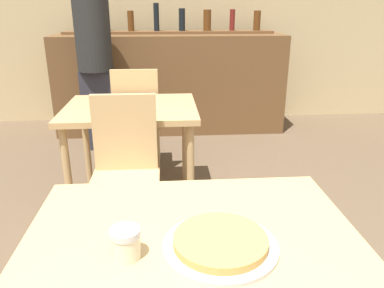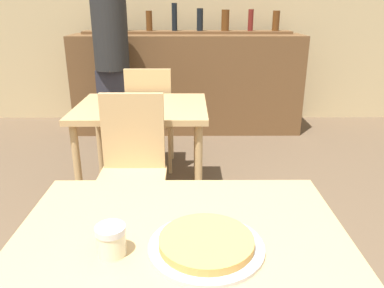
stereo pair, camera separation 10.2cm
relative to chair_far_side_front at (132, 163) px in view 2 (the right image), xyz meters
The scene contains 10 objects.
wall_back 2.96m from the chair_far_side_front, 83.56° to the left, with size 8.00×0.05×2.80m.
dining_table_near 1.16m from the chair_far_side_front, 74.07° to the right, with size 1.02×0.81×0.76m.
dining_table_far 0.56m from the chair_far_side_front, 90.00° to the left, with size 0.93×0.76×0.74m.
bar_counter 2.32m from the chair_far_side_front, 82.16° to the left, with size 2.60×0.56×1.11m.
bar_back_shelf 2.54m from the chair_far_side_front, 83.34° to the left, with size 2.39×0.24×0.35m.
chair_far_side_front is the anchor object (origin of this frame).
chair_far_side_back 1.09m from the chair_far_side_front, 90.00° to the left, with size 0.40×0.40×0.93m.
pizza_tray 1.24m from the chair_far_side_front, 71.26° to the right, with size 0.33×0.33×0.04m.
cheese_shaker 1.21m from the chair_far_side_front, 83.81° to the right, with size 0.08×0.08×0.09m.
person_standing 1.82m from the chair_far_side_front, 103.94° to the left, with size 0.34×0.34×1.69m.
Camera 2 is at (0.03, -0.94, 1.41)m, focal length 35.00 mm.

